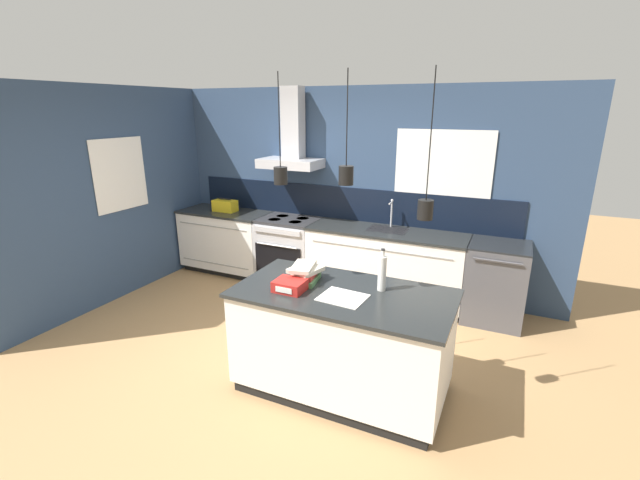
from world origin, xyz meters
The scene contains 13 objects.
ground_plane centered at (0.00, 0.00, 0.00)m, with size 16.00×16.00×0.00m, color #A87F51.
wall_back centered at (-0.03, 2.00, 1.36)m, with size 5.60×2.36×2.60m.
wall_left centered at (-2.43, 0.70, 1.30)m, with size 0.08×3.80×2.60m.
counter_run_left centered at (-1.71, 1.69, 0.46)m, with size 1.32×0.64×0.91m.
counter_run_sink centered at (0.69, 1.69, 0.46)m, with size 1.95×0.64×1.26m.
oven_range centered at (-0.66, 1.69, 0.46)m, with size 0.78×0.66×0.91m.
dishwasher centered at (1.98, 1.69, 0.46)m, with size 0.64×0.65×0.91m.
kitchen_island centered at (0.89, -0.21, 0.46)m, with size 1.77×0.93×0.91m.
bottle_on_island centered at (1.16, -0.05, 1.06)m, with size 0.07×0.07×0.36m.
book_stack centered at (0.51, -0.14, 0.98)m, with size 0.29×0.34×0.15m.
red_supply_box centered at (0.49, -0.37, 0.95)m, with size 0.24×0.21×0.09m.
paper_pile centered at (0.93, -0.32, 0.91)m, with size 0.37×0.32×0.01m.
yellow_toolbox centered at (-1.71, 1.69, 0.99)m, with size 0.34×0.18×0.19m.
Camera 1 is at (2.07, -3.18, 2.34)m, focal length 24.00 mm.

